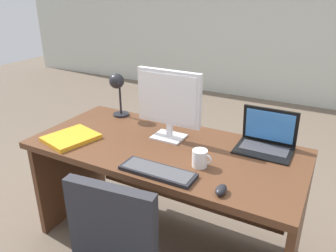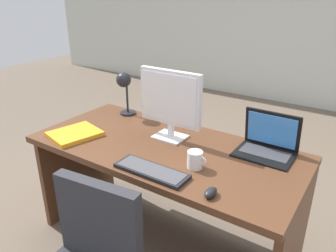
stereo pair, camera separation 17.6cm
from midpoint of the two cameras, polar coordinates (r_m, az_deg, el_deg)
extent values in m
plane|color=#6B5B4C|center=(3.59, 9.74, -4.78)|extent=(12.00, 12.00, 0.00)
cube|color=silver|center=(5.20, 18.83, 19.08)|extent=(10.00, 0.10, 2.80)
cube|color=#56331E|center=(2.04, -3.01, -4.06)|extent=(1.68, 0.79, 0.04)
cube|color=#56331E|center=(2.69, -18.06, -7.21)|extent=(0.04, 0.69, 0.71)
cube|color=#56331E|center=(2.02, 18.63, -18.49)|extent=(0.04, 0.69, 0.71)
cube|color=#56331E|center=(2.43, 0.80, -8.42)|extent=(1.47, 0.02, 0.50)
cube|color=silver|center=(2.14, -2.22, -1.92)|extent=(0.20, 0.16, 0.01)
cube|color=silver|center=(2.12, -2.10, -0.58)|extent=(0.04, 0.02, 0.09)
cube|color=silver|center=(2.04, -2.33, 4.91)|extent=(0.43, 0.04, 0.34)
cube|color=white|center=(2.02, -2.62, 4.76)|extent=(0.38, 0.00, 0.30)
cube|color=black|center=(2.02, 13.84, -4.15)|extent=(0.33, 0.25, 0.01)
cube|color=#38383D|center=(2.04, 14.00, -3.79)|extent=(0.28, 0.14, 0.00)
cube|color=black|center=(2.07, 14.94, 0.02)|extent=(0.33, 0.05, 0.23)
cube|color=#3F8CEA|center=(2.06, 14.87, -0.09)|extent=(0.29, 0.03, 0.19)
cube|color=black|center=(1.75, -4.72, -7.95)|extent=(0.41, 0.14, 0.02)
cube|color=#47474C|center=(1.74, -4.73, -7.63)|extent=(0.38, 0.12, 0.00)
ellipsoid|color=black|center=(1.59, 6.02, -11.03)|extent=(0.05, 0.09, 0.04)
cylinder|color=black|center=(2.54, -10.09, 1.98)|extent=(0.12, 0.12, 0.01)
cylinder|color=black|center=(2.50, -10.27, 4.49)|extent=(0.02, 0.02, 0.22)
sphere|color=black|center=(2.44, -10.96, 7.64)|extent=(0.11, 0.11, 0.11)
cube|color=orange|center=(2.22, -18.65, -1.97)|extent=(0.33, 0.36, 0.03)
cylinder|color=white|center=(1.79, 2.71, -5.67)|extent=(0.08, 0.08, 0.10)
torus|color=white|center=(1.77, 3.94, -5.83)|extent=(0.05, 0.01, 0.05)
cube|color=#2D2D33|center=(1.58, -13.07, -16.70)|extent=(0.44, 0.11, 0.43)
camera|label=1|loc=(0.09, -92.51, -1.07)|focal=35.18mm
camera|label=2|loc=(0.09, 87.49, 1.07)|focal=35.18mm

